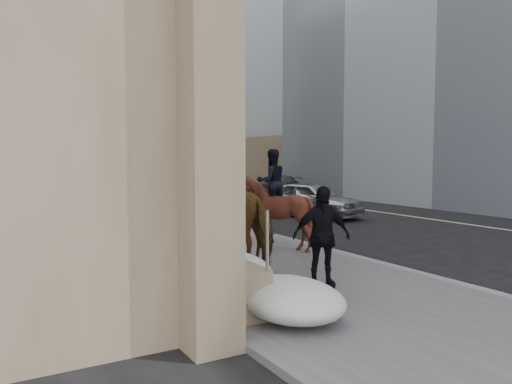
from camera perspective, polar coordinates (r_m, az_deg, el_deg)
ground at (r=10.25m, az=4.09°, el=-10.45°), size 140.00×140.00×0.00m
sidewalk at (r=19.20m, az=-12.99°, el=-3.41°), size 5.00×80.00×0.12m
curb at (r=20.12m, az=-5.84°, el=-2.97°), size 0.24×80.00×0.12m
lane_line at (r=24.42m, az=11.27°, el=-1.86°), size 0.15×70.00×0.01m
far_podium at (r=27.86m, az=19.07°, el=2.85°), size 2.00×80.00×4.00m
bg_building_mid at (r=69.79m, az=-22.51°, el=13.43°), size 30.00×12.00×28.00m
streetlight_mid at (r=23.78m, az=-9.68°, el=9.03°), size 1.71×0.24×8.00m
streetlight_far at (r=43.04m, az=-19.12°, el=6.74°), size 1.71×0.24×8.00m
traffic_signal at (r=31.17m, az=-16.03°, el=6.74°), size 4.10×0.22×6.00m
snow_bank at (r=16.95m, az=-15.71°, el=-3.08°), size 1.70×18.10×0.76m
mounted_horse_left at (r=11.57m, az=-2.15°, el=-2.42°), size 1.90×2.80×2.74m
mounted_horse_right at (r=13.15m, az=2.07°, el=-1.81°), size 1.77×1.94×2.63m
pedestrian at (r=9.48m, az=7.49°, el=-5.07°), size 1.21×0.79×1.91m
car_silver at (r=20.83m, az=6.44°, el=-0.83°), size 3.03×4.69×1.49m
car_grey at (r=32.01m, az=2.70°, el=0.81°), size 2.89×4.71×1.27m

